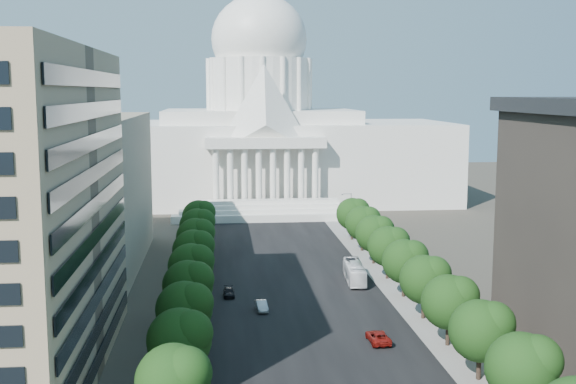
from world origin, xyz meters
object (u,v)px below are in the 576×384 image
object	(u,v)px
car_silver	(262,306)
city_bus	(355,272)
car_dark_b	(229,293)
car_red	(378,337)

from	to	relation	value
car_silver	city_bus	bearing A→B (deg)	36.70
car_dark_b	car_silver	bearing A→B (deg)	-60.63
car_dark_b	city_bus	distance (m)	24.41
car_dark_b	city_bus	bearing A→B (deg)	16.79
car_red	car_dark_b	bearing A→B (deg)	-53.12
car_silver	car_dark_b	size ratio (longest dim) A/B	1.02
city_bus	car_silver	bearing A→B (deg)	-134.42
car_red	car_dark_b	distance (m)	32.31
city_bus	car_red	bearing A→B (deg)	-90.99
car_silver	car_dark_b	world-z (taller)	car_silver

